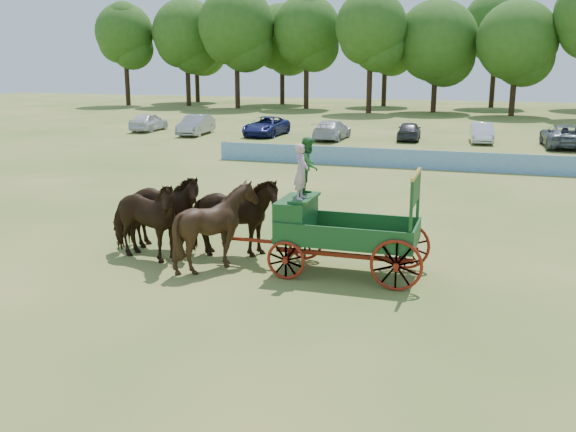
{
  "coord_description": "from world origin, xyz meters",
  "views": [
    {
      "loc": [
        1.37,
        -17.46,
        5.9
      ],
      "look_at": [
        -4.25,
        0.4,
        1.3
      ],
      "focal_mm": 40.0,
      "sensor_mm": 36.0,
      "label": 1
    }
  ],
  "objects": [
    {
      "name": "horse_wheel_left",
      "position": [
        -5.9,
        -1.15,
        1.24
      ],
      "size": [
        2.65,
        2.46,
        2.48
      ],
      "primitive_type": "imported",
      "rotation": [
        0.0,
        0.0,
        1.8
      ],
      "color": "#321C0E",
      "rests_on": "ground"
    },
    {
      "name": "parked_cars",
      "position": [
        -6.72,
        30.18,
        0.75
      ],
      "size": [
        38.98,
        6.65,
        1.57
      ],
      "color": "silver",
      "rests_on": "ground"
    },
    {
      "name": "ground",
      "position": [
        0.0,
        0.0,
        0.0
      ],
      "size": [
        160.0,
        160.0,
        0.0
      ],
      "primitive_type": "plane",
      "color": "#A48E4A",
      "rests_on": "ground"
    },
    {
      "name": "horse_lead_left",
      "position": [
        -8.3,
        -1.15,
        1.24
      ],
      "size": [
        3.15,
        1.93,
        2.48
      ],
      "primitive_type": "imported",
      "rotation": [
        0.0,
        0.0,
        1.36
      ],
      "color": "#321C0E",
      "rests_on": "ground"
    },
    {
      "name": "farm_dray",
      "position": [
        -2.95,
        -0.56,
        1.66
      ],
      "size": [
        6.0,
        2.0,
        3.77
      ],
      "color": "maroon",
      "rests_on": "ground"
    },
    {
      "name": "horse_wheel_right",
      "position": [
        -5.9,
        -0.05,
        1.24
      ],
      "size": [
        3.17,
        2.02,
        2.48
      ],
      "primitive_type": "imported",
      "rotation": [
        0.0,
        0.0,
        1.82
      ],
      "color": "#321C0E",
      "rests_on": "ground"
    },
    {
      "name": "sponsor_banner",
      "position": [
        -1.0,
        18.0,
        0.53
      ],
      "size": [
        26.0,
        0.08,
        1.05
      ],
      "primitive_type": "cube",
      "color": "#1D64A1",
      "rests_on": "ground"
    },
    {
      "name": "horse_lead_right",
      "position": [
        -8.3,
        -0.05,
        1.24
      ],
      "size": [
        2.98,
        1.45,
        2.48
      ],
      "primitive_type": "imported",
      "rotation": [
        0.0,
        0.0,
        1.61
      ],
      "color": "#321C0E",
      "rests_on": "ground"
    },
    {
      "name": "treeline",
      "position": [
        -3.24,
        59.75,
        9.18
      ],
      "size": [
        92.53,
        23.17,
        15.07
      ],
      "color": "#382314",
      "rests_on": "ground"
    }
  ]
}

